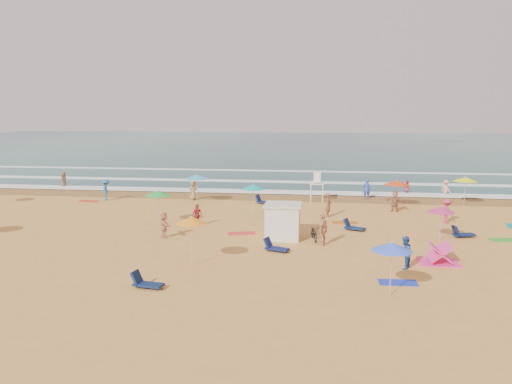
# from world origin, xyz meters

# --- Properties ---
(ground) EXTENTS (220.00, 220.00, 0.00)m
(ground) POSITION_xyz_m (0.00, 0.00, 0.00)
(ground) COLOR gold
(ground) RESTS_ON ground
(ocean) EXTENTS (220.00, 140.00, 0.18)m
(ocean) POSITION_xyz_m (0.00, 84.00, 0.00)
(ocean) COLOR #0C4756
(ocean) RESTS_ON ground
(wet_sand) EXTENTS (220.00, 220.00, 0.00)m
(wet_sand) POSITION_xyz_m (0.00, 12.50, 0.01)
(wet_sand) COLOR olive
(wet_sand) RESTS_ON ground
(surf_foam) EXTENTS (200.00, 18.70, 0.05)m
(surf_foam) POSITION_xyz_m (0.00, 21.32, 0.10)
(surf_foam) COLOR white
(surf_foam) RESTS_ON ground
(cabana) EXTENTS (2.00, 2.00, 2.00)m
(cabana) POSITION_xyz_m (3.76, -2.04, 1.00)
(cabana) COLOR silver
(cabana) RESTS_ON ground
(cabana_roof) EXTENTS (2.20, 2.20, 0.12)m
(cabana_roof) POSITION_xyz_m (3.76, -2.04, 2.06)
(cabana_roof) COLOR silver
(cabana_roof) RESTS_ON cabana
(bicycle) EXTENTS (0.92, 1.84, 0.92)m
(bicycle) POSITION_xyz_m (5.66, -2.34, 0.46)
(bicycle) COLOR black
(bicycle) RESTS_ON ground
(lifeguard_stand) EXTENTS (1.20, 1.20, 2.10)m
(lifeguard_stand) POSITION_xyz_m (5.63, 10.98, 1.05)
(lifeguard_stand) COLOR white
(lifeguard_stand) RESTS_ON ground
(beach_umbrellas) EXTENTS (58.05, 26.36, 0.80)m
(beach_umbrellas) POSITION_xyz_m (3.64, 1.45, 2.13)
(beach_umbrellas) COLOR #D02E58
(beach_umbrellas) RESTS_ON ground
(loungers) EXTENTS (35.39, 21.48, 0.34)m
(loungers) POSITION_xyz_m (7.52, -2.91, 0.17)
(loungers) COLOR #0E1947
(loungers) RESTS_ON ground
(towels) EXTENTS (52.96, 24.49, 0.03)m
(towels) POSITION_xyz_m (1.98, -2.22, 0.01)
(towels) COLOR red
(towels) RESTS_ON ground
(popup_tents) EXTENTS (9.52, 10.82, 1.20)m
(popup_tents) POSITION_xyz_m (15.71, -1.46, 0.60)
(popup_tents) COLOR #F93796
(popup_tents) RESTS_ON ground
(beachgoers) EXTENTS (47.42, 27.97, 2.13)m
(beachgoers) POSITION_xyz_m (-1.02, 4.22, 0.80)
(beachgoers) COLOR #C13041
(beachgoers) RESTS_ON ground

